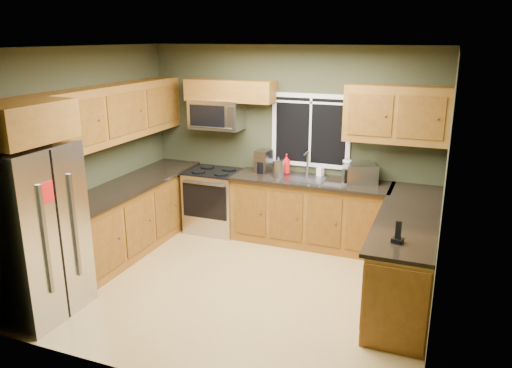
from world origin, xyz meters
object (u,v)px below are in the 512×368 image
Objects in this scene: soap_bottle_a at (286,164)px; range at (215,200)px; toaster_oven at (360,174)px; kettle at (278,167)px; microwave at (217,114)px; coffee_maker at (263,162)px; paper_towel_roll at (347,170)px; soap_bottle_b at (320,170)px; cordless_phone at (398,236)px; refrigerator at (32,232)px.

range is at bearing -170.56° from soap_bottle_a.
kettle is (-1.10, -0.10, 0.00)m from toaster_oven.
microwave reaches higher than coffee_maker.
toaster_oven is 0.22m from paper_towel_roll.
soap_bottle_b is 0.82× the size of cordless_phone.
kettle is (1.00, -0.15, -0.66)m from microwave.
refrigerator is 3.93m from paper_towel_roll.
soap_bottle_a reaches higher than toaster_oven.
microwave reaches higher than paper_towel_roll.
toaster_oven is at bearing -4.98° from soap_bottle_a.
soap_bottle_a is at bearing 9.44° from range.
refrigerator is at bearing -120.61° from soap_bottle_a.
toaster_oven is (2.79, 2.85, 0.17)m from refrigerator.
toaster_oven is at bearing -25.80° from paper_towel_roll.
range is 4.33× the size of cordless_phone.
soap_bottle_a is 1.31× the size of cordless_phone.
coffee_maker reaches higher than cordless_phone.
cordless_phone is (2.79, -1.92, -0.72)m from microwave.
refrigerator reaches higher than soap_bottle_a.
toaster_oven reaches higher than range.
microwave reaches higher than cordless_phone.
toaster_oven is at bearing -14.35° from soap_bottle_b.
cordless_phone is (0.89, -1.96, -0.07)m from paper_towel_roll.
coffee_maker is 1.45× the size of cordless_phone.
coffee_maker is 0.82m from soap_bottle_b.
coffee_maker reaches higher than kettle.
microwave is 1.51× the size of toaster_oven.
cordless_phone is at bearing -57.88° from soap_bottle_b.
microwave is at bearing -178.70° from paper_towel_roll.
microwave is 1.69m from soap_bottle_b.
paper_towel_roll reaches higher than range.
range is at bearing -177.72° from toaster_oven.
range is at bearing 147.49° from cordless_phone.
range is 3.24× the size of kettle.
kettle is at bearing -105.44° from soap_bottle_a.
range is at bearing 76.03° from refrigerator.
refrigerator is at bearing -103.34° from microwave.
kettle reaches higher than range.
soap_bottle_b reaches higher than range.
refrigerator is 3.23m from coffee_maker.
refrigerator reaches higher than kettle.
kettle is 2.51m from cordless_phone.
soap_bottle_a is at bearing 175.02° from toaster_oven.
toaster_oven is 1.99m from cordless_phone.
coffee_maker is at bearing -177.97° from paper_towel_roll.
kettle is (1.00, -0.02, 0.60)m from range.
kettle is at bearing 135.47° from cordless_phone.
soap_bottle_b is (1.53, 0.09, -0.70)m from microwave.
coffee_maker reaches higher than toaster_oven.
microwave is (-0.00, 0.14, 1.26)m from range.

